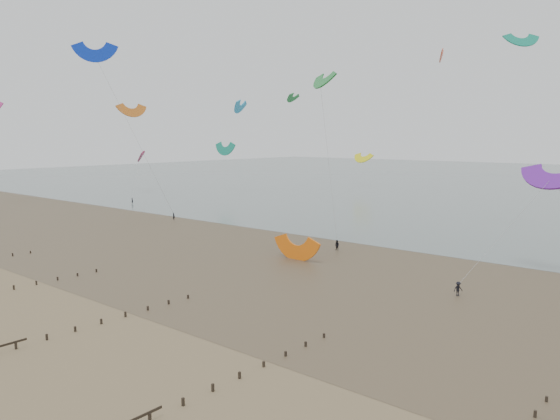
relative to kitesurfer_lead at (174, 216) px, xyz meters
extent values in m
plane|color=brown|center=(41.58, -47.04, -0.78)|extent=(500.00, 500.00, 0.00)
plane|color=#473A28|center=(41.58, -12.04, -0.76)|extent=(500.00, 500.00, 0.00)
ellipsoid|color=slate|center=(23.58, -25.04, -0.77)|extent=(23.60, 14.36, 0.01)
ellipsoid|color=slate|center=(53.58, -9.04, -0.77)|extent=(33.64, 18.32, 0.01)
ellipsoid|color=slate|center=(1.58, -7.04, -0.77)|extent=(26.95, 14.22, 0.01)
cube|color=black|center=(9.58, -37.67, -0.59)|extent=(0.16, 0.16, 0.48)
cube|color=black|center=(9.58, -35.04, -0.60)|extent=(0.16, 0.16, 0.45)
cube|color=black|center=(27.58, -45.57, -0.54)|extent=(0.16, 0.16, 0.57)
cube|color=black|center=(27.58, -42.93, -0.56)|extent=(0.16, 0.16, 0.54)
cube|color=black|center=(27.58, -40.30, -0.57)|extent=(0.16, 0.16, 0.51)
cube|color=black|center=(27.58, -37.67, -0.59)|extent=(0.16, 0.16, 0.48)
cube|color=black|center=(27.58, -35.04, -0.60)|extent=(0.16, 0.16, 0.45)
cube|color=black|center=(45.58, -53.46, -0.50)|extent=(0.16, 0.16, 0.65)
cube|color=black|center=(45.58, -50.83, -0.52)|extent=(0.16, 0.16, 0.62)
cube|color=black|center=(45.58, -48.20, -0.53)|extent=(0.16, 0.16, 0.59)
cube|color=black|center=(45.58, -45.57, -0.54)|extent=(0.16, 0.16, 0.57)
cube|color=black|center=(45.58, -42.93, -0.56)|extent=(0.16, 0.16, 0.54)
cube|color=black|center=(45.58, -40.30, -0.57)|extent=(0.16, 0.16, 0.51)
cube|color=black|center=(45.58, -37.67, -0.59)|extent=(0.16, 0.16, 0.48)
cube|color=black|center=(45.58, -35.04, -0.60)|extent=(0.16, 0.16, 0.45)
cube|color=black|center=(63.58, -53.46, -0.50)|extent=(0.16, 0.16, 0.65)
cube|color=black|center=(63.58, -50.83, -0.52)|extent=(0.16, 0.16, 0.62)
cube|color=black|center=(63.58, -48.20, -0.53)|extent=(0.16, 0.16, 0.59)
cube|color=black|center=(63.58, -45.57, -0.54)|extent=(0.16, 0.16, 0.57)
cube|color=black|center=(63.58, -42.93, -0.56)|extent=(0.16, 0.16, 0.54)
cube|color=black|center=(63.58, -40.30, -0.57)|extent=(0.16, 0.16, 0.51)
cube|color=black|center=(63.58, -37.67, -0.59)|extent=(0.16, 0.16, 0.48)
cube|color=black|center=(63.58, -35.04, -0.60)|extent=(0.16, 0.16, 0.45)
cube|color=black|center=(81.58, -37.67, -0.59)|extent=(0.16, 0.16, 0.48)
cube|color=black|center=(81.58, -35.04, -0.60)|extent=(0.16, 0.16, 0.45)
imported|color=black|center=(0.00, 0.00, 0.00)|extent=(0.59, 0.40, 1.56)
imported|color=black|center=(43.75, -3.69, 0.03)|extent=(0.79, 0.61, 1.62)
imported|color=black|center=(67.57, -15.30, 0.04)|extent=(1.10, 1.21, 1.63)
imported|color=black|center=(-30.69, 11.17, -0.03)|extent=(0.57, 0.40, 1.50)
camera|label=1|loc=(89.94, -72.41, 16.62)|focal=35.00mm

